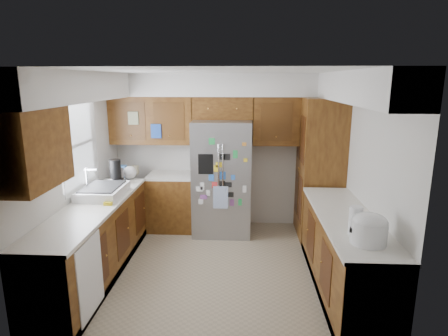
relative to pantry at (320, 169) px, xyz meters
The scene contains 12 objects.
floor 2.17m from the pantry, 142.52° to the right, with size 3.60×3.60×0.00m, color tan.
room_shell 1.94m from the pantry, 153.92° to the right, with size 3.64×3.24×2.52m.
left_counter_run 3.14m from the pantry, 158.56° to the right, with size 1.36×3.20×0.92m.
right_counter_run 1.75m from the pantry, 90.00° to the right, with size 0.63×2.25×0.92m.
pantry is the anchor object (origin of this frame).
fridge 1.51m from the pantry, behind, with size 0.90×0.79×1.80m.
bridge_cabinet 1.77m from the pantry, 169.43° to the left, with size 0.96×0.34×0.35m, color #45230D.
fridge_top_items 2.04m from the pantry, behind, with size 0.80×0.35×0.31m.
sink_assembly 3.18m from the pantry, 160.62° to the right, with size 0.52×0.74×0.37m.
left_counter_clutter 2.99m from the pantry, behind, with size 0.34×0.87×0.38m.
rice_cooker 2.35m from the pantry, 90.01° to the right, with size 0.34×0.33×0.29m.
paper_towel 2.15m from the pantry, 91.76° to the right, with size 0.13×0.13×0.29m, color white.
Camera 1 is at (0.34, -4.49, 2.40)m, focal length 30.00 mm.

